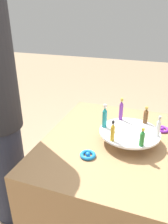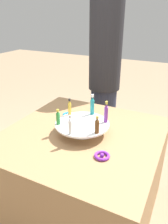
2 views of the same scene
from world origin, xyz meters
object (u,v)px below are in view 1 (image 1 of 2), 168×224
at_px(ribbon_bow_blue, 88,155).
at_px(bottle_teal, 104,117).
at_px(bottle_clear, 158,127).
at_px(bottle_brown, 146,116).
at_px(bottle_green, 142,138).
at_px(display_stand, 129,134).
at_px(bottle_gold, 113,132).
at_px(ribbon_bow_purple, 162,129).
at_px(bottle_purple, 121,110).

bearing_deg(ribbon_bow_blue, bottle_teal, 171.94).
distance_m(bottle_clear, bottle_brown, 0.16).
bearing_deg(bottle_green, display_stand, -148.45).
bearing_deg(bottle_gold, ribbon_bow_purple, 143.85).
bearing_deg(bottle_teal, bottle_brown, 121.55).
distance_m(display_stand, ribbon_bow_purple, 0.29).
xyz_separation_m(ribbon_bow_purple, ribbon_bow_blue, (0.44, -0.37, 0.00)).
distance_m(bottle_clear, bottle_teal, 0.31).
bearing_deg(ribbon_bow_purple, bottle_purple, -72.06).
relative_size(bottle_brown, bottle_gold, 0.92).
bearing_deg(bottle_clear, bottle_teal, -88.45).
height_order(bottle_teal, bottle_gold, bottle_teal).
bearing_deg(bottle_clear, ribbon_bow_blue, -56.81).
bearing_deg(display_stand, ribbon_bow_purple, 139.68).
relative_size(display_stand, ribbon_bow_blue, 4.08).
height_order(bottle_teal, ribbon_bow_purple, bottle_teal).
xyz_separation_m(bottle_purple, ribbon_bow_blue, (0.35, -0.10, -0.14)).
relative_size(bottle_purple, bottle_teal, 1.00).
distance_m(bottle_teal, ribbon_bow_blue, 0.26).
bearing_deg(bottle_purple, bottle_clear, 61.55).
bearing_deg(bottle_green, bottle_clear, 151.55).
xyz_separation_m(bottle_purple, bottle_gold, (0.27, 0.01, -0.01)).
bearing_deg(display_stand, ribbon_bow_blue, -40.32).
bearing_deg(ribbon_bow_purple, bottle_teal, -56.81).
relative_size(bottle_teal, ribbon_bow_purple, 1.65).
xyz_separation_m(bottle_teal, ribbon_bow_blue, (0.21, -0.03, -0.14)).
distance_m(bottle_brown, bottle_purple, 0.16).
distance_m(bottle_clear, ribbon_bow_purple, 0.25).
relative_size(bottle_purple, ribbon_bow_blue, 1.70).
distance_m(bottle_gold, ribbon_bow_blue, 0.19).
bearing_deg(ribbon_bow_blue, bottle_green, 107.94).
distance_m(display_stand, ribbon_bow_blue, 0.29).
bearing_deg(bottle_teal, ribbon_bow_blue, -8.06).
bearing_deg(bottle_green, bottle_purple, -148.45).
bearing_deg(bottle_purple, display_stand, 31.55).
distance_m(bottle_purple, ribbon_bow_purple, 0.31).
bearing_deg(ribbon_bow_blue, bottle_brown, 143.85).
height_order(display_stand, ribbon_bow_purple, display_stand).
xyz_separation_m(bottle_clear, bottle_green, (0.14, -0.07, -0.01)).
height_order(bottle_green, ribbon_bow_purple, bottle_green).
bearing_deg(bottle_brown, bottle_green, 1.55).
relative_size(bottle_purple, bottle_green, 1.43).
bearing_deg(bottle_purple, bottle_teal, -28.45).
distance_m(bottle_clear, bottle_gold, 0.27).
height_order(bottle_clear, bottle_green, bottle_clear).
bearing_deg(bottle_clear, bottle_brown, -148.45).
xyz_separation_m(display_stand, ribbon_bow_purple, (-0.22, 0.19, -0.05)).
xyz_separation_m(bottle_brown, ribbon_bow_purple, (-0.08, 0.11, -0.12)).
bearing_deg(display_stand, bottle_purple, -148.45).
xyz_separation_m(bottle_clear, bottle_gold, (0.14, -0.23, -0.00)).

